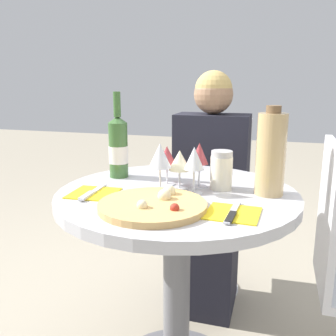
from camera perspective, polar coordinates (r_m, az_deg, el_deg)
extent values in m
cylinder|color=slate|center=(1.45, 1.31, -18.11)|extent=(0.10, 0.10, 0.69)
cylinder|color=#B7B7BC|center=(1.29, 1.40, -4.31)|extent=(0.83, 0.83, 0.04)
cylinder|color=silver|center=(2.18, 6.15, -17.52)|extent=(0.33, 0.33, 0.01)
cylinder|color=silver|center=(2.09, 6.29, -12.88)|extent=(0.06, 0.06, 0.41)
cube|color=silver|center=(2.00, 6.45, -7.27)|extent=(0.36, 0.36, 0.03)
cube|color=silver|center=(2.09, 7.45, 0.98)|extent=(0.36, 0.02, 0.49)
cube|color=black|center=(1.94, 5.43, -14.49)|extent=(0.31, 0.32, 0.44)
cube|color=black|center=(1.92, 6.66, 0.42)|extent=(0.37, 0.20, 0.52)
sphere|color=#997051|center=(1.88, 6.96, 11.08)|extent=(0.19, 0.19, 0.19)
sphere|color=tan|center=(1.88, 6.98, 11.81)|extent=(0.18, 0.18, 0.18)
cube|color=silver|center=(1.39, 23.19, -6.36)|extent=(0.02, 0.36, 0.49)
cylinder|color=tan|center=(1.12, -2.38, -5.75)|extent=(0.32, 0.32, 0.02)
sphere|color=beige|center=(1.14, -0.37, -4.29)|extent=(0.04, 0.04, 0.04)
sphere|color=beige|center=(1.07, -3.96, -5.68)|extent=(0.03, 0.03, 0.03)
sphere|color=beige|center=(1.19, 0.13, -3.56)|extent=(0.04, 0.04, 0.04)
sphere|color=#B22D1E|center=(1.05, 1.02, -6.10)|extent=(0.03, 0.03, 0.03)
cylinder|color=#38602D|center=(1.47, -7.57, 2.72)|extent=(0.07, 0.07, 0.21)
cone|color=#38602D|center=(1.45, -7.71, 7.35)|extent=(0.07, 0.07, 0.03)
cylinder|color=#38602D|center=(1.45, -7.78, 9.59)|extent=(0.03, 0.03, 0.10)
cylinder|color=silver|center=(1.47, -7.55, 2.07)|extent=(0.07, 0.07, 0.07)
cylinder|color=tan|center=(1.27, 15.40, 1.98)|extent=(0.10, 0.10, 0.27)
cylinder|color=brown|center=(1.25, 15.82, 8.60)|extent=(0.05, 0.05, 0.02)
cylinder|color=silver|center=(1.31, 8.12, -0.74)|extent=(0.08, 0.08, 0.12)
cylinder|color=#B2B2B7|center=(1.30, 8.22, 2.16)|extent=(0.07, 0.07, 0.02)
cylinder|color=silver|center=(1.27, 3.92, -3.83)|extent=(0.06, 0.06, 0.00)
cylinder|color=silver|center=(1.25, 3.95, -1.99)|extent=(0.01, 0.01, 0.08)
cone|color=silver|center=(1.24, 4.01, 1.52)|extent=(0.07, 0.07, 0.08)
cylinder|color=silver|center=(1.34, 4.70, -2.82)|extent=(0.06, 0.06, 0.00)
cylinder|color=silver|center=(1.33, 4.73, -1.07)|extent=(0.01, 0.01, 0.08)
cone|color=#9E383D|center=(1.32, 4.80, 2.24)|extent=(0.07, 0.07, 0.07)
cylinder|color=silver|center=(1.30, -1.20, -3.40)|extent=(0.06, 0.06, 0.00)
cylinder|color=silver|center=(1.28, -1.21, -1.63)|extent=(0.01, 0.01, 0.08)
cone|color=silver|center=(1.27, -1.23, 1.93)|extent=(0.08, 0.08, 0.08)
cylinder|color=silver|center=(1.37, -0.16, -2.44)|extent=(0.06, 0.06, 0.00)
cylinder|color=silver|center=(1.36, -0.16, -1.02)|extent=(0.01, 0.01, 0.07)
cone|color=#9E383D|center=(1.35, -0.16, 1.85)|extent=(0.07, 0.07, 0.07)
cylinder|color=silver|center=(1.32, 1.80, -3.11)|extent=(0.06, 0.06, 0.00)
cylinder|color=silver|center=(1.31, 1.81, -1.69)|extent=(0.01, 0.01, 0.06)
cone|color=beige|center=(1.29, 1.83, 1.19)|extent=(0.08, 0.08, 0.07)
cube|color=yellow|center=(1.29, -11.28, -3.77)|extent=(0.16, 0.16, 0.00)
cube|color=silver|center=(1.28, -11.29, -3.58)|extent=(0.03, 0.19, 0.00)
cube|color=silver|center=(1.24, -12.30, -4.07)|extent=(0.02, 0.09, 0.00)
cube|color=yellow|center=(1.09, 9.84, -6.79)|extent=(0.16, 0.16, 0.00)
cube|color=silver|center=(1.09, 9.85, -6.57)|extent=(0.03, 0.19, 0.00)
cube|color=black|center=(1.05, 9.54, -7.30)|extent=(0.02, 0.09, 0.00)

